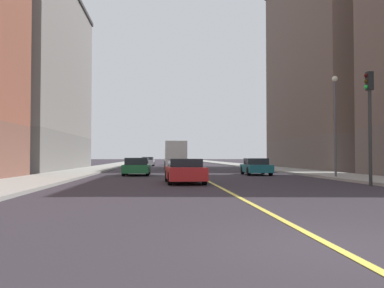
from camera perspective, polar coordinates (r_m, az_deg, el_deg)
name	(u,v)px	position (r m, az deg, el deg)	size (l,w,h in m)	color
ground_plane	(332,246)	(6.99, 19.05, -13.44)	(400.00, 400.00, 0.00)	#302A31
sidewalk_left	(251,166)	(56.69, 8.29, -3.09)	(3.99, 168.00, 0.15)	#9E9B93
sidewalk_right	(108,166)	(55.75, -11.69, -3.09)	(3.99, 168.00, 0.15)	#9E9B93
lane_center_stripe	(181,167)	(55.37, -1.61, -3.21)	(0.16, 154.00, 0.01)	#E5D14C
building_left_mid	(337,64)	(49.02, 19.66, 10.48)	(10.68, 21.89, 23.41)	brown
building_right_midblock	(21,78)	(45.45, -22.84, 8.57)	(10.68, 22.76, 18.89)	slate
traffic_light_left_near	(369,111)	(21.43, 23.64, 4.24)	(0.40, 0.32, 5.52)	#2D2D2D
street_lamp_left_near	(335,115)	(27.42, 19.46, 3.92)	(0.36, 0.36, 6.40)	#4C4C51
car_teal	(256,167)	(31.64, 8.98, -3.18)	(1.94, 4.08, 1.28)	#196670
car_black	(170,161)	(67.06, -3.09, -2.44)	(1.84, 4.31, 1.23)	black
car_silver	(148,161)	(60.34, -6.21, -2.46)	(1.97, 4.13, 1.33)	silver
car_red	(185,171)	(21.65, -1.04, -3.79)	(2.06, 4.59, 1.30)	red
car_green	(137,167)	(30.87, -7.76, -3.19)	(1.97, 4.33, 1.32)	#1E6B38
box_truck	(175,155)	(44.82, -2.37, -1.51)	(2.31, 7.66, 3.02)	beige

